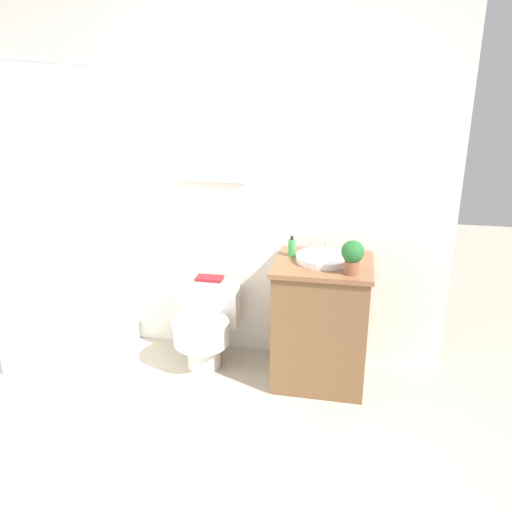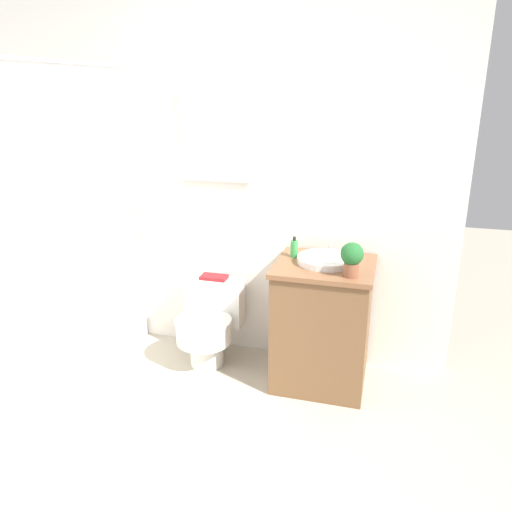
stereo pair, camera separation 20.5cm
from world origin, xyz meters
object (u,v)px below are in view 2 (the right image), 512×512
Objects in this scene: toilet at (209,323)px; potted_plant at (352,257)px; sink at (326,260)px; soap_bottle at (294,248)px; book_on_tank at (214,277)px.

potted_plant reaches higher than toilet.
soap_bottle is (-0.21, 0.06, 0.04)m from sink.
book_on_tank is at bearing 169.61° from sink.
toilet is 3.08× the size of book_on_tank.
toilet is 1.48× the size of sink.
toilet is 1.17m from potted_plant.
book_on_tank reaches higher than toilet.
toilet is at bearing 167.72° from potted_plant.
sink is 0.84m from book_on_tank.
book_on_tank is (-0.58, 0.08, -0.29)m from soap_bottle.
book_on_tank is (-0.79, 0.15, -0.25)m from sink.
sink is at bearing -16.84° from soap_bottle.
potted_plant is 1.08m from book_on_tank.
toilet is 0.32m from book_on_tank.
soap_bottle is 0.65m from book_on_tank.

